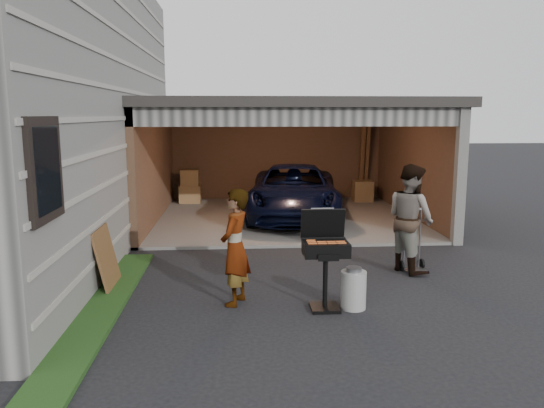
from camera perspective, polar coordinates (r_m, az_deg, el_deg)
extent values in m
plane|color=black|center=(6.97, 0.28, -11.98)|extent=(80.00, 80.00, 0.00)
cube|color=#193814|center=(6.28, -20.66, -14.86)|extent=(0.50, 8.00, 0.06)
cube|color=#605E59|center=(13.27, 1.47, -1.40)|extent=(6.50, 6.00, 0.06)
cube|color=#4C3823|center=(15.99, 0.51, 5.26)|extent=(6.50, 0.15, 2.70)
cube|color=#4C3823|center=(13.75, 14.82, 4.23)|extent=(0.15, 6.00, 2.70)
cube|color=#4C3823|center=(13.17, -12.43, 4.10)|extent=(0.15, 6.00, 2.70)
cube|color=#2D2B28|center=(13.03, 1.52, 10.65)|extent=(6.80, 6.30, 0.20)
cube|color=#474744|center=(10.12, 3.09, 9.34)|extent=(6.50, 0.16, 0.36)
cube|color=beige|center=(11.33, 2.34, 9.88)|extent=(6.00, 2.40, 0.06)
cube|color=#474744|center=(11.00, 19.59, 2.71)|extent=(0.20, 0.18, 2.70)
cube|color=brown|center=(15.39, -8.80, 1.08)|extent=(0.60, 0.50, 0.50)
cube|color=brown|center=(15.33, -8.84, 2.84)|extent=(0.50, 0.45, 0.45)
cube|color=brown|center=(15.66, 9.71, 1.39)|extent=(0.55, 0.50, 0.60)
cube|color=brown|center=(16.19, 9.92, 4.64)|extent=(0.24, 0.43, 2.20)
imported|color=black|center=(13.03, 2.36, 1.10)|extent=(2.63, 4.81, 1.28)
imported|color=#9BB4C3|center=(7.19, -4.00, -4.66)|extent=(0.55, 0.67, 1.59)
imported|color=#4C271D|center=(8.97, 14.66, -1.48)|extent=(0.94, 1.05, 1.78)
cube|color=black|center=(7.23, 5.69, -11.04)|extent=(0.38, 0.38, 0.04)
cylinder|color=black|center=(7.10, 5.74, -8.16)|extent=(0.06, 0.06, 0.75)
cube|color=black|center=(6.99, 5.80, -4.79)|extent=(0.59, 0.41, 0.18)
cube|color=#59595B|center=(6.97, 5.81, -4.18)|extent=(0.54, 0.36, 0.01)
cube|color=black|center=(7.17, 5.49, -2.12)|extent=(0.59, 0.11, 0.41)
cylinder|color=#AEAFAB|center=(7.24, 8.74, -9.12)|extent=(0.41, 0.41, 0.51)
cube|color=brown|center=(8.24, -17.35, -5.63)|extent=(0.23, 0.84, 0.92)
cube|color=slate|center=(9.13, 15.10, -6.92)|extent=(0.38, 0.29, 0.04)
cylinder|color=black|center=(9.11, 13.68, -6.46)|extent=(0.08, 0.18, 0.18)
cylinder|color=black|center=(9.31, 15.74, -6.19)|extent=(0.08, 0.18, 0.18)
cylinder|color=slate|center=(9.02, 14.06, -3.68)|extent=(0.03, 0.03, 1.02)
cylinder|color=slate|center=(9.18, 15.62, -3.53)|extent=(0.03, 0.03, 1.02)
cylinder|color=slate|center=(9.00, 14.98, -0.58)|extent=(0.29, 0.10, 0.03)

